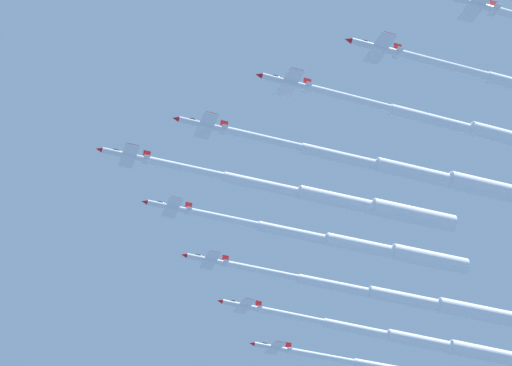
{
  "coord_description": "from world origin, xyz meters",
  "views": [
    {
      "loc": [
        71.55,
        -110.61,
        11.73
      ],
      "look_at": [
        0.0,
        0.0,
        143.35
      ],
      "focal_mm": 68.18,
      "sensor_mm": 36.0,
      "label": 1
    }
  ],
  "objects_px": {
    "jet_lead": "(344,201)",
    "jet_starboard_mid": "(412,300)",
    "jet_port_inner": "(421,174)",
    "jet_starboard_outer": "(426,342)",
    "jet_starboard_inner": "(366,247)"
  },
  "relations": [
    {
      "from": "jet_port_inner",
      "to": "jet_starboard_inner",
      "type": "bearing_deg",
      "value": 141.75
    },
    {
      "from": "jet_starboard_inner",
      "to": "jet_lead",
      "type": "bearing_deg",
      "value": -77.68
    },
    {
      "from": "jet_port_inner",
      "to": "jet_starboard_outer",
      "type": "distance_m",
      "value": 57.41
    },
    {
      "from": "jet_port_inner",
      "to": "jet_starboard_outer",
      "type": "height_order",
      "value": "jet_starboard_outer"
    },
    {
      "from": "jet_lead",
      "to": "jet_starboard_outer",
      "type": "bearing_deg",
      "value": 98.19
    },
    {
      "from": "jet_port_inner",
      "to": "jet_starboard_mid",
      "type": "distance_m",
      "value": 41.22
    },
    {
      "from": "jet_lead",
      "to": "jet_starboard_mid",
      "type": "bearing_deg",
      "value": 95.03
    },
    {
      "from": "jet_starboard_inner",
      "to": "jet_starboard_outer",
      "type": "height_order",
      "value": "jet_starboard_inner"
    },
    {
      "from": "jet_starboard_inner",
      "to": "jet_starboard_outer",
      "type": "relative_size",
      "value": 0.93
    },
    {
      "from": "jet_port_inner",
      "to": "jet_starboard_mid",
      "type": "relative_size",
      "value": 0.92
    },
    {
      "from": "jet_lead",
      "to": "jet_starboard_inner",
      "type": "height_order",
      "value": "jet_starboard_inner"
    },
    {
      "from": "jet_lead",
      "to": "jet_starboard_outer",
      "type": "distance_m",
      "value": 53.0
    },
    {
      "from": "jet_lead",
      "to": "jet_port_inner",
      "type": "xyz_separation_m",
      "value": [
        16.33,
        0.28,
        -1.23
      ]
    },
    {
      "from": "jet_lead",
      "to": "jet_port_inner",
      "type": "relative_size",
      "value": 1.01
    },
    {
      "from": "jet_starboard_inner",
      "to": "jet_starboard_mid",
      "type": "distance_m",
      "value": 20.62
    }
  ]
}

